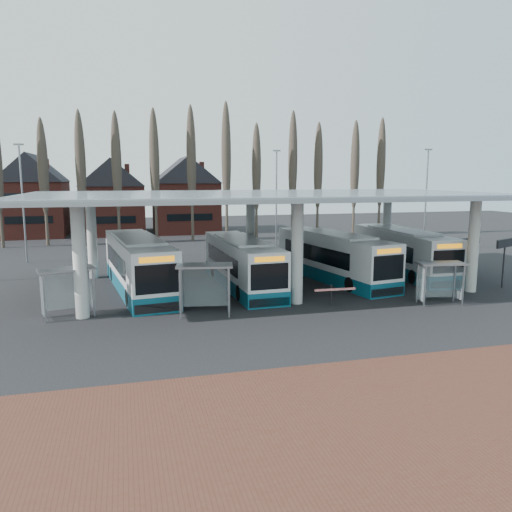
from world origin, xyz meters
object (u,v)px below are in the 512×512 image
object	(u,v)px
bus_0	(138,265)
bus_1	(241,264)
shelter_0	(67,281)
shelter_1	(205,278)
shelter_2	(439,274)
bus_2	(333,257)
bus_3	(401,252)

from	to	relation	value
bus_0	bus_1	bearing A→B (deg)	-12.89
bus_1	shelter_0	size ratio (longest dim) A/B	3.88
shelter_1	shelter_2	world-z (taller)	shelter_1
shelter_0	shelter_2	xyz separation A→B (m)	(20.76, -2.74, -0.11)
shelter_2	bus_1	bearing A→B (deg)	152.72
bus_1	bus_2	world-z (taller)	bus_2
shelter_0	shelter_1	world-z (taller)	shelter_1
bus_0	bus_3	xyz separation A→B (m)	(19.95, 1.04, -0.07)
bus_0	bus_1	distance (m)	6.82
bus_1	shelter_2	world-z (taller)	bus_1
bus_3	bus_2	bearing A→B (deg)	-168.39
shelter_0	shelter_1	size ratio (longest dim) A/B	0.97
bus_2	shelter_2	size ratio (longest dim) A/B	4.39
bus_0	bus_2	world-z (taller)	bus_0
bus_1	bus_3	size ratio (longest dim) A/B	0.97
shelter_0	shelter_1	xyz separation A→B (m)	(7.15, -1.47, 0.09)
bus_0	bus_3	distance (m)	19.98
bus_0	shelter_0	bearing A→B (deg)	-132.54
shelter_0	bus_1	bearing A→B (deg)	9.46
bus_1	bus_2	bearing A→B (deg)	3.36
bus_0	bus_3	bearing A→B (deg)	-4.41
bus_3	shelter_1	xyz separation A→B (m)	(-16.66, -7.98, 0.40)
bus_1	bus_3	xyz separation A→B (m)	(13.16, 1.69, 0.04)
shelter_0	bus_3	bearing A→B (deg)	0.41
bus_2	shelter_2	distance (m)	8.80
bus_1	shelter_0	world-z (taller)	bus_1
shelter_2	bus_0	bearing A→B (deg)	163.58
bus_2	shelter_0	world-z (taller)	bus_2
bus_2	shelter_0	xyz separation A→B (m)	(-17.61, -5.48, 0.30)
bus_2	shelter_1	distance (m)	12.57
shelter_2	bus_2	bearing A→B (deg)	120.44
bus_1	bus_3	world-z (taller)	bus_3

